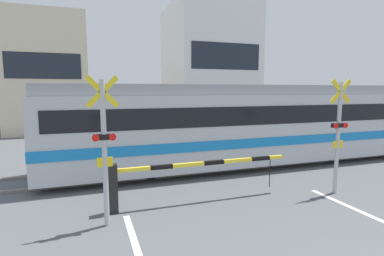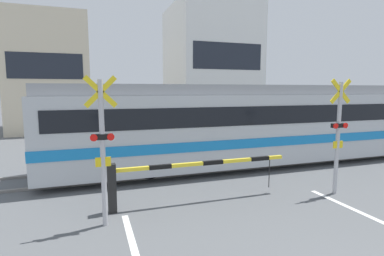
# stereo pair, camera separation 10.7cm
# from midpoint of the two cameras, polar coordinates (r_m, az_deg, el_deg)

# --- Properties ---
(rail_track_near) EXTENTS (50.00, 0.10, 0.08)m
(rail_track_near) POSITION_cam_midpoint_polar(r_m,az_deg,el_deg) (10.54, 0.28, -8.65)
(rail_track_near) COLOR gray
(rail_track_near) RESTS_ON ground_plane
(rail_track_far) EXTENTS (50.00, 0.10, 0.08)m
(rail_track_far) POSITION_cam_midpoint_polar(r_m,az_deg,el_deg) (11.86, -2.07, -6.85)
(rail_track_far) COLOR gray
(rail_track_far) RESTS_ON ground_plane
(commuter_train) EXTENTS (18.41, 2.75, 3.11)m
(commuter_train) POSITION_cam_midpoint_polar(r_m,az_deg,el_deg) (12.79, 16.80, 1.29)
(commuter_train) COLOR #B7BCC1
(commuter_train) RESTS_ON ground_plane
(crossing_barrier_near) EXTENTS (4.83, 0.20, 1.20)m
(crossing_barrier_near) POSITION_cam_midpoint_polar(r_m,az_deg,el_deg) (7.65, -5.09, -8.73)
(crossing_barrier_near) COLOR black
(crossing_barrier_near) RESTS_ON ground_plane
(crossing_barrier_far) EXTENTS (4.83, 0.20, 1.20)m
(crossing_barrier_far) POSITION_cam_midpoint_polar(r_m,az_deg,el_deg) (13.98, 1.93, -1.39)
(crossing_barrier_far) COLOR black
(crossing_barrier_far) RESTS_ON ground_plane
(crossing_signal_left) EXTENTS (0.68, 0.15, 3.23)m
(crossing_signal_left) POSITION_cam_midpoint_polar(r_m,az_deg,el_deg) (6.58, -16.82, -3.08)
(crossing_signal_left) COLOR #B2B2B7
(crossing_signal_left) RESTS_ON ground_plane
(crossing_signal_right) EXTENTS (0.68, 0.15, 3.23)m
(crossing_signal_right) POSITION_cam_midpoint_polar(r_m,az_deg,el_deg) (9.28, 25.80, -0.56)
(crossing_signal_right) COLOR #B2B2B7
(crossing_signal_right) RESTS_ON ground_plane
(pedestrian) EXTENTS (0.38, 0.23, 1.75)m
(pedestrian) POSITION_cam_midpoint_polar(r_m,az_deg,el_deg) (15.61, -4.33, 0.19)
(pedestrian) COLOR #23232D
(pedestrian) RESTS_ON ground_plane
(building_left_of_street) EXTENTS (5.21, 7.27, 8.04)m
(building_left_of_street) POSITION_cam_midpoint_polar(r_m,az_deg,el_deg) (24.72, -25.46, 9.10)
(building_left_of_street) COLOR beige
(building_left_of_street) RESTS_ON ground_plane
(building_right_of_street) EXTENTS (6.68, 7.27, 9.94)m
(building_right_of_street) POSITION_cam_midpoint_polar(r_m,az_deg,el_deg) (26.62, 2.95, 11.65)
(building_right_of_street) COLOR white
(building_right_of_street) RESTS_ON ground_plane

